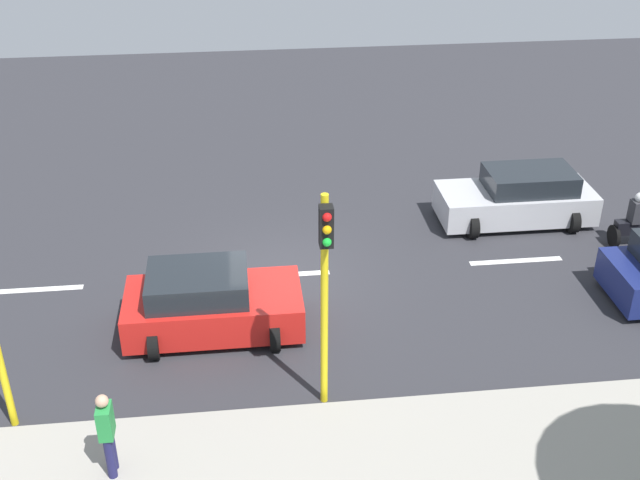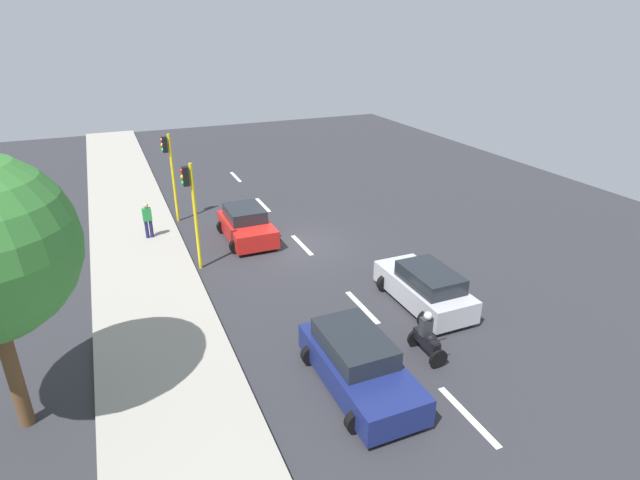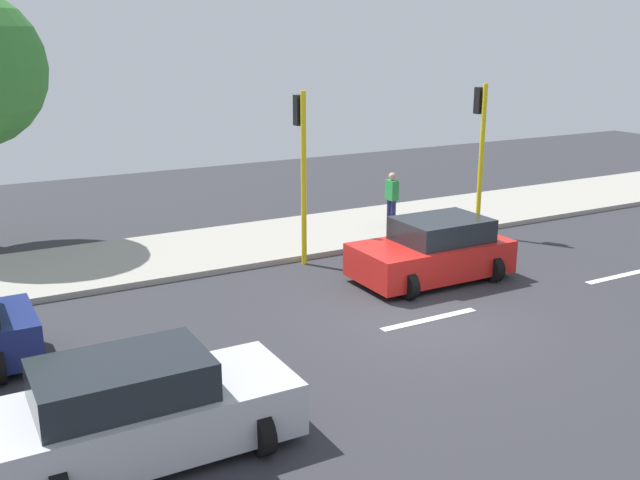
{
  "view_description": "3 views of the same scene",
  "coord_description": "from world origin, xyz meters",
  "px_view_note": "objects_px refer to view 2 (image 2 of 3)",
  "views": [
    {
      "loc": [
        16.78,
        -0.95,
        10.4
      ],
      "look_at": [
        0.31,
        0.93,
        1.12
      ],
      "focal_mm": 44.73,
      "sensor_mm": 36.0,
      "label": 1
    },
    {
      "loc": [
        7.69,
        20.01,
        9.59
      ],
      "look_at": [
        -0.08,
        1.93,
        1.01
      ],
      "focal_mm": 28.54,
      "sensor_mm": 36.0,
      "label": 2
    },
    {
      "loc": [
        -11.36,
        8.94,
        5.79
      ],
      "look_at": [
        1.05,
        2.08,
        1.78
      ],
      "focal_mm": 40.52,
      "sensor_mm": 36.0,
      "label": 3
    }
  ],
  "objects_px": {
    "car_dark_blue": "(358,364)",
    "traffic_light_midblock": "(192,202)",
    "motorcycle": "(427,338)",
    "pedestrian_near_signal": "(148,219)",
    "traffic_light_corner": "(170,166)",
    "car_red": "(247,225)",
    "car_silver": "(425,287)"
  },
  "relations": [
    {
      "from": "car_dark_blue",
      "to": "traffic_light_midblock",
      "type": "height_order",
      "value": "traffic_light_midblock"
    },
    {
      "from": "motorcycle",
      "to": "pedestrian_near_signal",
      "type": "xyz_separation_m",
      "value": [
        6.83,
        -12.69,
        0.42
      ]
    },
    {
      "from": "car_dark_blue",
      "to": "traffic_light_midblock",
      "type": "bearing_deg",
      "value": -73.4
    },
    {
      "from": "motorcycle",
      "to": "traffic_light_corner",
      "type": "distance_m",
      "value": 15.82
    },
    {
      "from": "car_dark_blue",
      "to": "traffic_light_corner",
      "type": "bearing_deg",
      "value": -79.69
    },
    {
      "from": "pedestrian_near_signal",
      "to": "traffic_light_midblock",
      "type": "distance_m",
      "value": 4.55
    },
    {
      "from": "car_red",
      "to": "car_silver",
      "type": "distance_m",
      "value": 9.42
    },
    {
      "from": "pedestrian_near_signal",
      "to": "traffic_light_midblock",
      "type": "bearing_deg",
      "value": 111.42
    },
    {
      "from": "car_dark_blue",
      "to": "traffic_light_midblock",
      "type": "xyz_separation_m",
      "value": [
        2.75,
        -9.21,
        2.22
      ]
    },
    {
      "from": "motorcycle",
      "to": "pedestrian_near_signal",
      "type": "height_order",
      "value": "pedestrian_near_signal"
    },
    {
      "from": "pedestrian_near_signal",
      "to": "traffic_light_corner",
      "type": "relative_size",
      "value": 0.38
    },
    {
      "from": "car_red",
      "to": "traffic_light_midblock",
      "type": "xyz_separation_m",
      "value": [
        2.73,
        2.19,
        2.22
      ]
    },
    {
      "from": "car_dark_blue",
      "to": "traffic_light_corner",
      "type": "relative_size",
      "value": 1.01
    },
    {
      "from": "car_dark_blue",
      "to": "traffic_light_midblock",
      "type": "relative_size",
      "value": 1.01
    },
    {
      "from": "car_red",
      "to": "traffic_light_midblock",
      "type": "bearing_deg",
      "value": 38.83
    },
    {
      "from": "car_red",
      "to": "motorcycle",
      "type": "height_order",
      "value": "motorcycle"
    },
    {
      "from": "car_dark_blue",
      "to": "motorcycle",
      "type": "height_order",
      "value": "motorcycle"
    },
    {
      "from": "motorcycle",
      "to": "traffic_light_corner",
      "type": "bearing_deg",
      "value": -70.17
    },
    {
      "from": "motorcycle",
      "to": "car_silver",
      "type": "bearing_deg",
      "value": -122.63
    },
    {
      "from": "motorcycle",
      "to": "traffic_light_midblock",
      "type": "height_order",
      "value": "traffic_light_midblock"
    },
    {
      "from": "car_red",
      "to": "car_silver",
      "type": "bearing_deg",
      "value": 116.96
    },
    {
      "from": "traffic_light_corner",
      "to": "traffic_light_midblock",
      "type": "height_order",
      "value": "same"
    },
    {
      "from": "pedestrian_near_signal",
      "to": "traffic_light_midblock",
      "type": "height_order",
      "value": "traffic_light_midblock"
    },
    {
      "from": "car_red",
      "to": "traffic_light_corner",
      "type": "relative_size",
      "value": 0.85
    },
    {
      "from": "car_red",
      "to": "pedestrian_near_signal",
      "type": "relative_size",
      "value": 2.28
    },
    {
      "from": "car_dark_blue",
      "to": "traffic_light_midblock",
      "type": "distance_m",
      "value": 9.87
    },
    {
      "from": "pedestrian_near_signal",
      "to": "motorcycle",
      "type": "bearing_deg",
      "value": 118.27
    },
    {
      "from": "car_red",
      "to": "car_silver",
      "type": "height_order",
      "value": "same"
    },
    {
      "from": "car_silver",
      "to": "traffic_light_corner",
      "type": "bearing_deg",
      "value": -59.96
    },
    {
      "from": "car_silver",
      "to": "motorcycle",
      "type": "distance_m",
      "value": 3.12
    },
    {
      "from": "car_dark_blue",
      "to": "car_silver",
      "type": "bearing_deg",
      "value": -144.65
    },
    {
      "from": "traffic_light_midblock",
      "to": "car_red",
      "type": "bearing_deg",
      "value": -141.17
    }
  ]
}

